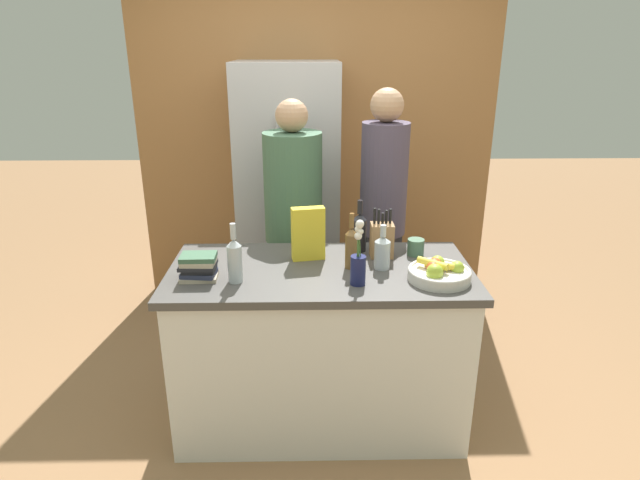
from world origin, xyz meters
TOP-DOWN VIEW (x-y plane):
  - ground_plane at (0.00, 0.00)m, footprint 14.00×14.00m
  - kitchen_island at (0.00, 0.00)m, footprint 1.53×0.74m
  - back_wall_wood at (0.00, 1.69)m, footprint 2.73×0.12m
  - refrigerator at (-0.21, 1.33)m, footprint 0.73×0.62m
  - fruit_bowl at (0.57, -0.14)m, footprint 0.30×0.30m
  - knife_block at (0.33, 0.16)m, footprint 0.12×0.10m
  - flower_vase at (0.17, -0.19)m, footprint 0.07×0.07m
  - cereal_box at (-0.06, 0.13)m, footprint 0.18×0.09m
  - coffee_mug at (0.51, 0.18)m, footprint 0.09×0.12m
  - book_stack at (-0.59, -0.11)m, footprint 0.18×0.14m
  - bottle_oil at (-0.41, -0.15)m, footprint 0.07×0.07m
  - bottle_vinegar at (0.15, 0.01)m, footprint 0.06×0.06m
  - bottle_wine at (0.31, -0.00)m, footprint 0.08×0.08m
  - bottle_water at (0.22, 0.25)m, footprint 0.08×0.08m
  - person_at_sink at (-0.15, 0.69)m, footprint 0.36×0.36m
  - person_in_blue at (0.41, 0.73)m, footprint 0.29×0.29m

SIDE VIEW (x-z plane):
  - ground_plane at x=0.00m, z-range 0.00..0.00m
  - kitchen_island at x=0.00m, z-range 0.00..0.90m
  - refrigerator at x=-0.21m, z-range 0.00..1.85m
  - person_at_sink at x=-0.15m, z-range 0.10..1.77m
  - fruit_bowl at x=0.57m, z-range 0.88..0.99m
  - coffee_mug at x=0.51m, z-range 0.90..0.98m
  - book_stack at x=-0.59m, z-range 0.90..1.02m
  - person_in_blue at x=0.41m, z-range 0.12..1.85m
  - bottle_wine at x=0.31m, z-range 0.87..1.10m
  - knife_block at x=0.33m, z-range 0.86..1.12m
  - bottle_water at x=0.22m, z-range 0.87..1.15m
  - bottle_vinegar at x=0.15m, z-range 0.87..1.15m
  - bottle_oil at x=-0.41m, z-range 0.87..1.16m
  - flower_vase at x=0.17m, z-range 0.86..1.18m
  - cereal_box at x=-0.06m, z-range 0.90..1.18m
  - back_wall_wood at x=0.00m, z-range 0.00..2.60m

